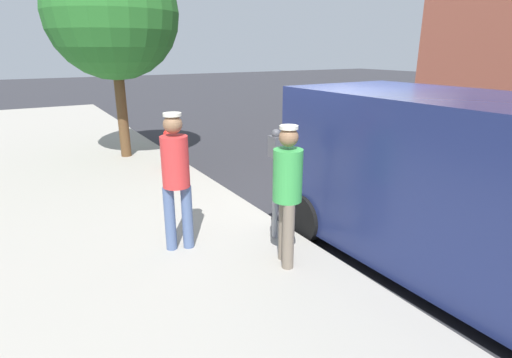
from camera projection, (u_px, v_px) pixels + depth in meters
ground_plane at (331, 218)px, 6.58m from camera, size 80.00×80.00×0.00m
sidewalk_slab at (110, 272)px, 4.86m from camera, size 5.00×32.00×0.15m
parking_meter_near at (276, 166)px, 5.27m from camera, size 0.14×0.18×1.52m
pedestrian_in_red at (176, 173)px, 4.98m from camera, size 0.35×0.34×1.77m
pedestrian_in_green at (287, 188)px, 4.63m from camera, size 0.34×0.34×1.69m
parked_van at (498, 194)px, 4.32m from camera, size 2.20×5.23×2.15m
street_tree at (112, 13)px, 8.86m from camera, size 2.92×2.92×4.73m
fire_hydrant at (169, 149)px, 8.73m from camera, size 0.24×0.24×0.86m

